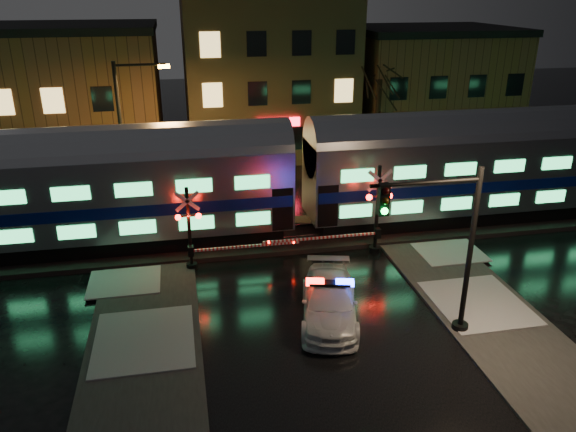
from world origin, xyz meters
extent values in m
plane|color=black|center=(0.00, 0.00, 0.00)|extent=(120.00, 120.00, 0.00)
cube|color=black|center=(0.00, 5.00, 0.12)|extent=(90.00, 4.20, 0.24)
cube|color=#2D2D2D|center=(-6.50, -6.00, 0.06)|extent=(4.00, 20.00, 0.12)
cube|color=#2D2D2D|center=(6.50, -6.00, 0.06)|extent=(4.00, 20.00, 0.12)
cube|color=#543220|center=(-13.00, 22.00, 4.50)|extent=(14.00, 10.00, 9.00)
cube|color=brown|center=(2.00, 22.50, 5.75)|extent=(12.00, 11.00, 11.50)
cube|color=#543220|center=(15.00, 22.00, 4.25)|extent=(12.00, 10.00, 8.50)
cube|color=black|center=(-12.13, 5.00, 0.64)|extent=(24.00, 2.40, 0.80)
cube|color=#B7BAC1|center=(-12.13, 5.00, 2.94)|extent=(25.00, 3.05, 3.80)
cube|color=navy|center=(-12.13, 5.00, 2.54)|extent=(24.75, 3.09, 0.55)
cube|color=#3ADC78|center=(-12.13, 3.45, 1.79)|extent=(21.00, 0.05, 0.62)
cube|color=#3ADC78|center=(-12.13, 3.45, 3.59)|extent=(21.00, 0.05, 0.62)
cylinder|color=#B7BAC1|center=(-12.13, 5.00, 4.64)|extent=(25.00, 3.05, 3.05)
cube|color=black|center=(13.87, 5.00, 0.64)|extent=(24.00, 2.40, 0.80)
cube|color=#B7BAC1|center=(13.87, 5.00, 2.94)|extent=(25.00, 3.05, 3.80)
cube|color=navy|center=(13.87, 5.00, 2.54)|extent=(24.75, 3.09, 0.55)
cube|color=#3ADC78|center=(13.87, 3.45, 1.79)|extent=(21.00, 0.05, 0.62)
cube|color=#3ADC78|center=(13.87, 3.45, 3.59)|extent=(21.00, 0.05, 0.62)
cylinder|color=#B7BAC1|center=(13.87, 5.00, 4.64)|extent=(25.00, 3.05, 3.05)
imported|color=silver|center=(0.41, -2.73, 0.74)|extent=(3.23, 5.46, 1.48)
cube|color=black|center=(0.41, -2.73, 1.52)|extent=(1.60, 0.75, 0.10)
cube|color=#FF0C05|center=(-0.13, -2.60, 1.56)|extent=(0.74, 0.50, 0.17)
cube|color=#1426FF|center=(0.95, -2.86, 1.56)|extent=(0.74, 0.50, 0.17)
cylinder|color=black|center=(4.04, 2.40, 0.16)|extent=(0.54, 0.54, 0.33)
cylinder|color=black|center=(4.04, 2.40, 2.18)|extent=(0.17, 0.17, 4.35)
sphere|color=#FF0C05|center=(3.55, 2.22, 2.94)|extent=(0.28, 0.28, 0.28)
sphere|color=#FF0C05|center=(4.53, 2.22, 2.94)|extent=(0.28, 0.28, 0.28)
cube|color=white|center=(1.32, 2.15, 1.14)|extent=(5.44, 0.10, 0.10)
cube|color=black|center=(4.04, 2.15, 1.14)|extent=(0.25, 0.30, 0.45)
cylinder|color=black|center=(-4.61, 2.40, 0.15)|extent=(0.49, 0.49, 0.29)
cylinder|color=black|center=(-4.61, 2.40, 1.95)|extent=(0.16, 0.16, 3.90)
sphere|color=#FF0C05|center=(-5.05, 2.22, 2.63)|extent=(0.25, 0.25, 0.25)
sphere|color=#FF0C05|center=(-4.17, 2.22, 2.63)|extent=(0.25, 0.25, 0.25)
cube|color=white|center=(-2.17, 2.15, 1.02)|extent=(4.88, 0.10, 0.10)
cube|color=black|center=(-4.61, 2.15, 1.02)|extent=(0.25, 0.30, 0.45)
cylinder|color=black|center=(4.94, -4.50, 0.16)|extent=(0.59, 0.59, 0.32)
cylinder|color=black|center=(4.94, -4.50, 3.18)|extent=(0.19, 0.19, 6.36)
cylinder|color=black|center=(3.03, -4.50, 5.93)|extent=(3.81, 0.13, 0.13)
cube|color=black|center=(1.55, -4.65, 5.51)|extent=(0.34, 0.30, 1.06)
sphere|color=#0CFF3F|center=(1.55, -4.81, 5.17)|extent=(0.23, 0.23, 0.23)
cylinder|color=black|center=(-7.68, 9.00, 4.22)|extent=(0.21, 0.21, 8.44)
cylinder|color=black|center=(-6.41, 9.00, 8.23)|extent=(2.53, 0.13, 0.13)
cube|color=orange|center=(-5.25, 9.00, 8.13)|extent=(0.58, 0.30, 0.19)
camera|label=1|loc=(-4.71, -20.58, 11.82)|focal=35.00mm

